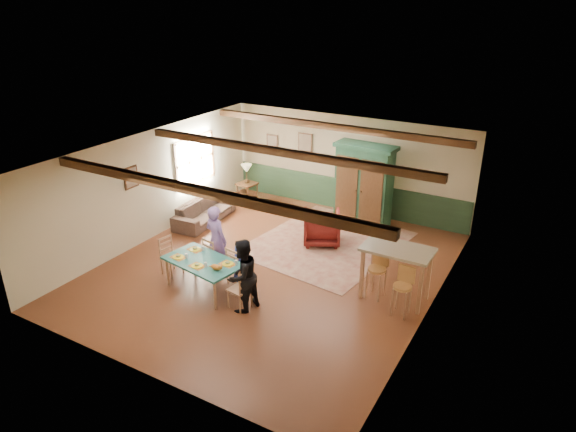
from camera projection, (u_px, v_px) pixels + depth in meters
The scene contains 35 objects.
floor at pixel (273, 269), 11.53m from camera, with size 8.00×8.00×0.00m, color #532717.
wall_back at pixel (347, 164), 14.19m from camera, with size 7.00×0.02×2.70m, color beige.
wall_left at pixel (150, 186), 12.59m from camera, with size 0.02×8.00×2.70m, color beige.
wall_right at pixel (435, 250), 9.40m from camera, with size 0.02×8.00×2.70m, color beige.
ceiling at pixel (271, 153), 10.46m from camera, with size 7.00×8.00×0.02m, color silver.
wainscot_back at pixel (345, 195), 14.53m from camera, with size 6.95×0.03×0.90m, color #203B25.
ceiling_beam_front at pixel (200, 191), 8.66m from camera, with size 6.95×0.16×0.16m, color #341E0E.
ceiling_beam_mid at pixel (281, 152), 10.81m from camera, with size 6.95×0.16×0.16m, color #341E0E.
ceiling_beam_back at pixel (333, 127), 12.89m from camera, with size 6.95×0.16×0.16m, color #341E0E.
window_left at pixel (195, 160), 13.85m from camera, with size 0.06×1.60×1.30m, color white, non-canonical shape.
picture_left_wall at pixel (131, 177), 11.94m from camera, with size 0.04×0.42×0.52m, color gray, non-canonical shape.
picture_back_a at pixel (305, 142), 14.57m from camera, with size 0.45×0.04×0.55m, color gray, non-canonical shape.
picture_back_b at pixel (272, 142), 15.13m from camera, with size 0.38×0.04×0.48m, color gray, non-canonical shape.
dining_table at pixel (204, 275), 10.58m from camera, with size 1.62×0.90×0.68m, color #1F645F, non-canonical shape.
dining_chair_far_left at pixel (215, 255), 11.22m from camera, with size 0.38×0.40×0.86m, color #A77453, non-canonical shape.
dining_chair_far_right at pixel (238, 265), 10.79m from camera, with size 0.38×0.40×0.86m, color #A77453, non-canonical shape.
dining_chair_end_left at pixel (171, 256), 11.15m from camera, with size 0.38×0.40×0.86m, color #A77453, non-canonical shape.
dining_chair_end_right at pixel (240, 288), 9.94m from camera, with size 0.38×0.40×0.86m, color #A77453, non-canonical shape.
person_man at pixel (216, 239), 11.13m from camera, with size 0.57×0.37×1.56m, color #8663AB.
person_woman at pixel (242, 276), 9.76m from camera, with size 0.72×0.56×1.49m, color black.
person_child at pixel (241, 263), 10.84m from camera, with size 0.44×0.29×0.91m, color #2A3FA9.
cat at pixel (216, 267), 10.06m from camera, with size 0.32×0.13×0.16m, color orange, non-canonical shape.
place_setting_near_left at pixel (178, 255), 10.56m from camera, with size 0.36×0.27×0.11m, color yellow, non-canonical shape.
place_setting_near_center at pixel (197, 264), 10.21m from camera, with size 0.36×0.27×0.11m, color yellow, non-canonical shape.
place_setting_far_left at pixel (195, 248), 10.88m from camera, with size 0.36×0.27×0.11m, color yellow, non-canonical shape.
place_setting_far_right at pixel (228, 262), 10.30m from camera, with size 0.36×0.27×0.11m, color yellow, non-canonical shape.
area_rug at pixel (327, 243), 12.71m from camera, with size 3.16×3.75×0.01m, color tan.
armoire at pixel (364, 186), 13.25m from camera, with size 1.57×0.63×2.22m, color #163825.
armchair at pixel (322, 228), 12.59m from camera, with size 0.87×0.89×0.81m, color #430D0F.
sofa at pixel (204, 211), 13.84m from camera, with size 2.01×0.78×0.59m, color #3E2E27.
end_table at pixel (247, 193), 15.05m from camera, with size 0.50×0.50×0.62m, color #341E0E, non-canonical shape.
table_lamp at pixel (247, 174), 14.81m from camera, with size 0.31×0.31×0.57m, color beige, non-canonical shape.
counter_table at pixel (395, 274), 10.19m from camera, with size 1.36×0.79×1.13m, color #B7AC8F, non-canonical shape.
bar_stool_left at pixel (377, 275), 10.25m from camera, with size 0.37×0.40×1.03m, color tan, non-canonical shape.
bar_stool_right at pixel (402, 292), 9.68m from camera, with size 0.35×0.39×1.00m, color tan, non-canonical shape.
Camera 1 is at (5.31, -8.61, 5.66)m, focal length 32.00 mm.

